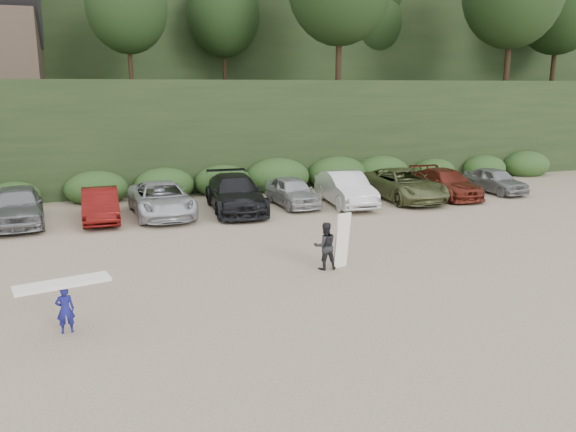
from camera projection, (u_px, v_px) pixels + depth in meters
name	position (u px, v px, depth m)	size (l,w,h in m)	color
ground	(297.00, 282.00, 16.60)	(120.00, 120.00, 0.00)	tan
hillside_backdrop	(148.00, 18.00, 47.06)	(90.00, 41.50, 28.00)	black
parked_cars	(178.00, 199.00, 25.02)	(36.74, 5.98, 1.65)	#B0B0B5
child_surfer	(64.00, 298.00, 13.02)	(2.18, 1.03, 1.26)	navy
adult_surfer	(327.00, 245.00, 17.64)	(1.23, 0.64, 1.80)	black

